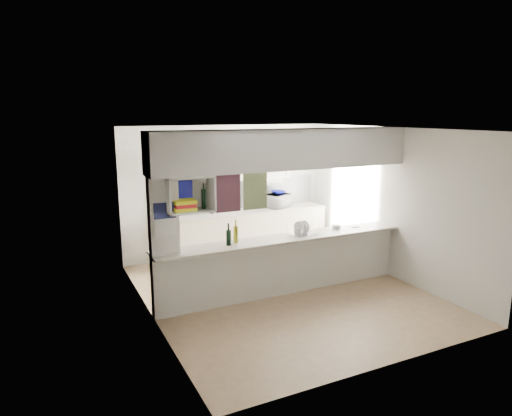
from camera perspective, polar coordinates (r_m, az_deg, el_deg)
floor at (r=7.47m, az=3.46°, el=-10.52°), size 4.80×4.80×0.00m
ceiling at (r=6.91m, az=3.73°, el=9.84°), size 4.80×4.80×0.00m
wall_back at (r=9.20m, az=-3.77°, el=2.20°), size 4.20×0.00×4.20m
wall_left at (r=6.34m, az=-13.21°, el=-2.53°), size 0.00×4.80×4.80m
wall_right at (r=8.29m, az=16.34°, el=0.67°), size 0.00×4.80×4.80m
servery_partition at (r=6.92m, az=2.38°, el=2.03°), size 4.20×0.50×2.60m
cubby_shelf at (r=6.32m, az=-8.55°, el=1.43°), size 0.65×0.35×0.50m
kitchen_run at (r=9.12m, az=-2.18°, el=-0.92°), size 3.60×0.63×2.24m
microwave at (r=9.39m, az=2.77°, el=0.91°), size 0.59×0.49×0.28m
bowl at (r=9.38m, az=2.78°, el=1.96°), size 0.27×0.27×0.07m
dish_rack at (r=7.38m, az=5.93°, el=-2.56°), size 0.51×0.43×0.23m
cup at (r=7.21m, az=5.31°, el=-3.08°), size 0.15×0.15×0.11m
wine_bottles at (r=6.79m, az=-2.98°, el=-3.45°), size 0.22×0.15×0.35m
plastic_tubs at (r=7.82m, az=10.17°, el=-2.29°), size 0.49×0.18×0.07m
utensil_jar at (r=8.89m, az=-5.56°, el=-0.25°), size 0.09×0.09×0.13m
knife_block at (r=9.00m, az=-4.06°, el=0.23°), size 0.12×0.10×0.22m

